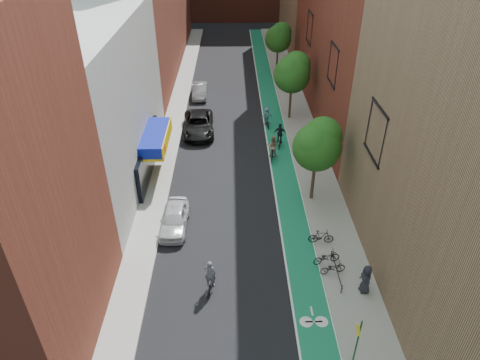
{
  "coord_description": "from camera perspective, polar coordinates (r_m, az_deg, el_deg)",
  "views": [
    {
      "loc": [
        -0.17,
        -15.6,
        18.48
      ],
      "look_at": [
        0.35,
        10.41,
        1.5
      ],
      "focal_mm": 32.0,
      "sensor_mm": 36.0,
      "label": 1
    }
  ],
  "objects": [
    {
      "name": "parked_bike_near",
      "position": [
        26.04,
        12.27,
        -11.37
      ],
      "size": [
        1.62,
        0.83,
        0.81
      ],
      "primitive_type": "imported",
      "rotation": [
        0.0,
        0.0,
        1.77
      ],
      "color": "black",
      "rests_on": "sidewalk_right"
    },
    {
      "name": "tree_mid",
      "position": [
        42.29,
        7.04,
        14.14
      ],
      "size": [
        3.55,
        3.53,
        6.74
      ],
      "color": "#332619",
      "rests_on": "ground"
    },
    {
      "name": "cyclist_lane_mid",
      "position": [
        38.36,
        5.34,
        5.63
      ],
      "size": [
        1.15,
        1.8,
        2.2
      ],
      "rotation": [
        0.0,
        0.0,
        2.94
      ],
      "color": "black",
      "rests_on": "ground"
    },
    {
      "name": "pedestrian",
      "position": [
        25.11,
        16.44,
        -12.56
      ],
      "size": [
        0.7,
        0.97,
        1.83
      ],
      "primitive_type": "imported",
      "rotation": [
        0.0,
        0.0,
        -1.43
      ],
      "color": "black",
      "rests_on": "sidewalk_right"
    },
    {
      "name": "cyclist_lane_near",
      "position": [
        36.17,
        4.36,
        4.04
      ],
      "size": [
        1.02,
        1.88,
        2.24
      ],
      "rotation": [
        0.0,
        0.0,
        2.98
      ],
      "color": "black",
      "rests_on": "ground"
    },
    {
      "name": "sidewalk_left",
      "position": [
        45.87,
        -8.46,
        9.11
      ],
      "size": [
        2.0,
        68.0,
        0.15
      ],
      "primitive_type": "cube",
      "color": "gray",
      "rests_on": "ground"
    },
    {
      "name": "cyclist_lane_far",
      "position": [
        42.0,
        3.6,
        8.24
      ],
      "size": [
        1.13,
        1.85,
        1.96
      ],
      "rotation": [
        0.0,
        0.0,
        3.31
      ],
      "color": "black",
      "rests_on": "ground"
    },
    {
      "name": "building_left_white",
      "position": [
        33.91,
        -19.97,
        9.52
      ],
      "size": [
        8.0,
        20.0,
        12.0
      ],
      "primitive_type": "cube",
      "color": "silver",
      "rests_on": "ground"
    },
    {
      "name": "cyclist_lead",
      "position": [
        24.53,
        -3.98,
        -13.22
      ],
      "size": [
        0.87,
        1.63,
        2.14
      ],
      "rotation": [
        0.0,
        0.0,
        2.91
      ],
      "color": "black",
      "rests_on": "ground"
    },
    {
      "name": "tree_near",
      "position": [
        29.69,
        10.32,
        4.81
      ],
      "size": [
        3.4,
        3.36,
        6.42
      ],
      "color": "#332619",
      "rests_on": "ground"
    },
    {
      "name": "parked_car_silver",
      "position": [
        49.12,
        -5.37,
        11.79
      ],
      "size": [
        1.6,
        4.42,
        1.45
      ],
      "primitive_type": "imported",
      "rotation": [
        0.0,
        0.0,
        0.02
      ],
      "color": "#919399",
      "rests_on": "ground"
    },
    {
      "name": "parked_bike_far",
      "position": [
        26.55,
        11.46,
        -10.07
      ],
      "size": [
        1.79,
        1.01,
        0.89
      ],
      "primitive_type": "imported",
      "rotation": [
        0.0,
        0.0,
        1.83
      ],
      "color": "black",
      "rests_on": "sidewalk_right"
    },
    {
      "name": "parked_bike_mid",
      "position": [
        27.84,
        10.77,
        -7.45
      ],
      "size": [
        1.65,
        0.54,
        0.98
      ],
      "primitive_type": "imported",
      "rotation": [
        0.0,
        0.0,
        1.52
      ],
      "color": "black",
      "rests_on": "sidewalk_right"
    },
    {
      "name": "sign_pole",
      "position": [
        21.32,
        15.36,
        -19.92
      ],
      "size": [
        0.13,
        0.71,
        3.0
      ],
      "color": "#194C26",
      "rests_on": "sidewalk_right"
    },
    {
      "name": "parked_car_white",
      "position": [
        28.99,
        -8.75,
        -5.09
      ],
      "size": [
        1.81,
        4.33,
        1.46
      ],
      "primitive_type": "imported",
      "rotation": [
        0.0,
        0.0,
        -0.02
      ],
      "color": "silver",
      "rests_on": "ground"
    },
    {
      "name": "bike_lane",
      "position": [
        45.71,
        4.24,
        9.2
      ],
      "size": [
        2.0,
        68.0,
        0.01
      ],
      "primitive_type": "cube",
      "color": "#14704F",
      "rests_on": "ground"
    },
    {
      "name": "parked_car_black",
      "position": [
        40.86,
        -5.55,
        7.39
      ],
      "size": [
        3.11,
        6.18,
        1.68
      ],
      "primitive_type": "imported",
      "rotation": [
        0.0,
        0.0,
        0.06
      ],
      "color": "black",
      "rests_on": "ground"
    },
    {
      "name": "tree_far",
      "position": [
        55.72,
        5.15,
        18.48
      ],
      "size": [
        3.3,
        3.25,
        6.21
      ],
      "color": "#332619",
      "rests_on": "ground"
    },
    {
      "name": "ground",
      "position": [
        24.19,
        -0.35,
        -16.69
      ],
      "size": [
        160.0,
        160.0,
        0.0
      ],
      "primitive_type": "plane",
      "color": "black",
      "rests_on": "ground"
    },
    {
      "name": "sidewalk_right",
      "position": [
        45.98,
        7.39,
        9.25
      ],
      "size": [
        3.0,
        68.0,
        0.15
      ],
      "primitive_type": "cube",
      "color": "gray",
      "rests_on": "ground"
    }
  ]
}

